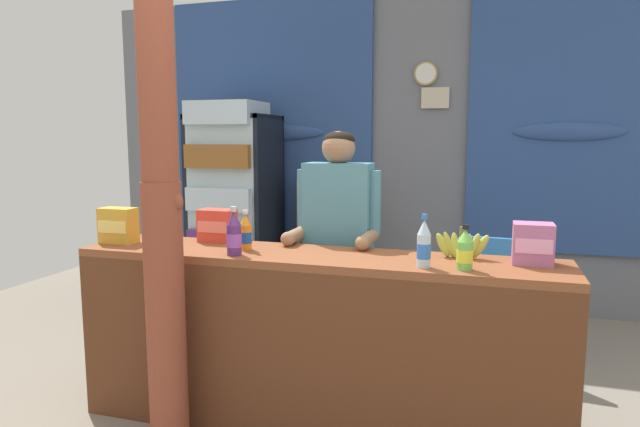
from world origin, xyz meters
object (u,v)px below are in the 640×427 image
soda_bottle_grape_soda (234,235)px  soda_bottle_orange_soda (246,233)px  soda_bottle_iced_tea (157,216)px  snack_box_crackers (217,225)px  shopkeeper (338,232)px  soda_bottle_water (424,245)px  timber_post (161,193)px  soda_bottle_lime_soda (465,251)px  snack_box_choco_powder (118,225)px  banana_bunch (462,246)px  bottle_shelf_rack (327,238)px  snack_box_wafer (533,244)px  plastic_lawn_chair (492,287)px  drink_fridge (233,195)px  stall_counter (308,331)px

soda_bottle_grape_soda → soda_bottle_orange_soda: soda_bottle_grape_soda is taller
soda_bottle_iced_tea → snack_box_crackers: size_ratio=1.67×
shopkeeper → soda_bottle_water: (0.55, -0.56, 0.06)m
timber_post → soda_bottle_orange_soda: 0.52m
snack_box_crackers → soda_bottle_lime_soda: bearing=-12.2°
snack_box_choco_powder → banana_bunch: (1.86, 0.15, -0.04)m
bottle_shelf_rack → banana_bunch: bottle_shelf_rack is taller
soda_bottle_orange_soda → snack_box_wafer: bearing=3.6°
soda_bottle_grape_soda → bottle_shelf_rack: bearing=94.6°
plastic_lawn_chair → drink_fridge: bearing=165.1°
soda_bottle_water → stall_counter: bearing=176.1°
plastic_lawn_chair → soda_bottle_water: soda_bottle_water is taller
soda_bottle_orange_soda → soda_bottle_water: 0.95m
stall_counter → timber_post: timber_post is taller
soda_bottle_iced_tea → banana_bunch: bearing=-0.1°
drink_fridge → soda_bottle_lime_soda: size_ratio=8.94×
shopkeeper → soda_bottle_orange_soda: 0.58m
bottle_shelf_rack → soda_bottle_water: (1.12, -2.26, 0.42)m
soda_bottle_lime_soda → stall_counter: bearing=177.6°
stall_counter → banana_bunch: (0.72, 0.21, 0.43)m
shopkeeper → banana_bunch: 0.77m
shopkeeper → soda_bottle_water: shopkeeper is taller
snack_box_choco_powder → banana_bunch: snack_box_choco_powder is taller
drink_fridge → banana_bunch: 2.74m
drink_fridge → soda_bottle_grape_soda: (0.99, -2.03, 0.03)m
soda_bottle_grape_soda → snack_box_crackers: (-0.26, 0.31, -0.01)m
snack_box_wafer → snack_box_choco_powder: size_ratio=0.97×
plastic_lawn_chair → soda_bottle_orange_soda: soda_bottle_orange_soda is taller
drink_fridge → soda_bottle_orange_soda: drink_fridge is taller
soda_bottle_orange_soda → snack_box_crackers: (-0.25, 0.17, 0.00)m
snack_box_wafer → banana_bunch: bearing=174.3°
soda_bottle_water → soda_bottle_lime_soda: bearing=2.0°
soda_bottle_lime_soda → snack_box_choco_powder: size_ratio=1.03×
shopkeeper → snack_box_crackers: size_ratio=7.86×
soda_bottle_grape_soda → soda_bottle_orange_soda: bearing=90.7°
bottle_shelf_rack → soda_bottle_grape_soda: bearing=-85.4°
soda_bottle_water → snack_box_wafer: 0.53m
soda_bottle_grape_soda → snack_box_wafer: (1.42, 0.23, -0.01)m
timber_post → soda_bottle_orange_soda: size_ratio=12.43×
soda_bottle_orange_soda → snack_box_wafer: soda_bottle_orange_soda is taller
snack_box_wafer → snack_box_crackers: (-1.67, 0.08, -0.00)m
plastic_lawn_chair → soda_bottle_lime_soda: size_ratio=4.20×
soda_bottle_iced_tea → snack_box_crackers: soda_bottle_iced_tea is taller
soda_bottle_water → snack_box_choco_powder: bearing=176.7°
plastic_lawn_chair → snack_box_wafer: 1.32m
soda_bottle_grape_soda → soda_bottle_lime_soda: size_ratio=1.20×
bottle_shelf_rack → soda_bottle_iced_tea: soda_bottle_iced_tea is taller
shopkeeper → soda_bottle_iced_tea: shopkeeper is taller
timber_post → snack_box_choco_powder: size_ratio=13.21×
bottle_shelf_rack → drink_fridge: bearing=-164.1°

